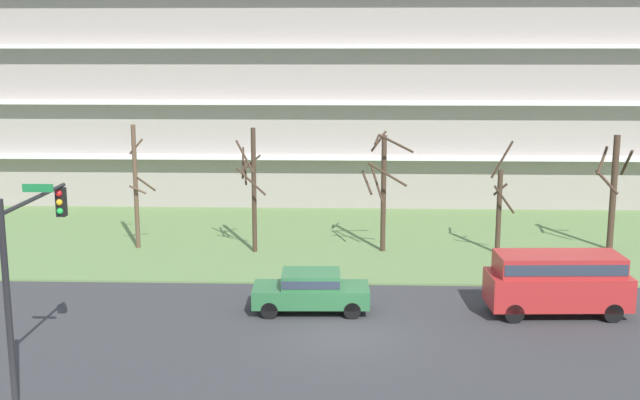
{
  "coord_description": "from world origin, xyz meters",
  "views": [
    {
      "loc": [
        0.25,
        -25.92,
        9.82
      ],
      "look_at": [
        -0.9,
        6.0,
        3.68
      ],
      "focal_mm": 43.76,
      "sensor_mm": 36.0,
      "label": 1
    }
  ],
  "objects_px": {
    "tree_far_right": "(613,190)",
    "van_red_near_left": "(558,279)",
    "tree_left": "(253,186)",
    "tree_center": "(383,187)",
    "tree_far_left": "(136,186)",
    "tree_right": "(499,206)",
    "sedan_green_center_left": "(311,290)",
    "traffic_signal_mast": "(29,257)"
  },
  "relations": [
    {
      "from": "tree_far_right",
      "to": "van_red_near_left",
      "type": "distance_m",
      "value": 11.13
    },
    {
      "from": "tree_right",
      "to": "sedan_green_center_left",
      "type": "distance_m",
      "value": 12.52
    },
    {
      "from": "tree_far_left",
      "to": "tree_left",
      "type": "distance_m",
      "value": 5.9
    },
    {
      "from": "tree_center",
      "to": "tree_right",
      "type": "distance_m",
      "value": 5.72
    },
    {
      "from": "tree_far_left",
      "to": "tree_left",
      "type": "relative_size",
      "value": 1.01
    },
    {
      "from": "tree_far_left",
      "to": "tree_left",
      "type": "bearing_deg",
      "value": -5.87
    },
    {
      "from": "tree_center",
      "to": "traffic_signal_mast",
      "type": "relative_size",
      "value": 0.99
    },
    {
      "from": "tree_far_right",
      "to": "traffic_signal_mast",
      "type": "xyz_separation_m",
      "value": [
        -21.98,
        -17.28,
        1.04
      ]
    },
    {
      "from": "tree_far_right",
      "to": "van_red_near_left",
      "type": "height_order",
      "value": "tree_far_right"
    },
    {
      "from": "tree_left",
      "to": "sedan_green_center_left",
      "type": "distance_m",
      "value": 9.53
    },
    {
      "from": "tree_right",
      "to": "sedan_green_center_left",
      "type": "height_order",
      "value": "tree_right"
    },
    {
      "from": "tree_far_left",
      "to": "traffic_signal_mast",
      "type": "distance_m",
      "value": 16.87
    },
    {
      "from": "tree_right",
      "to": "van_red_near_left",
      "type": "xyz_separation_m",
      "value": [
        0.54,
        -8.85,
        -0.99
      ]
    },
    {
      "from": "van_red_near_left",
      "to": "traffic_signal_mast",
      "type": "xyz_separation_m",
      "value": [
        -16.84,
        -7.55,
        2.73
      ]
    },
    {
      "from": "tree_right",
      "to": "sedan_green_center_left",
      "type": "xyz_separation_m",
      "value": [
        -8.73,
        -8.85,
        -1.52
      ]
    },
    {
      "from": "tree_left",
      "to": "tree_right",
      "type": "xyz_separation_m",
      "value": [
        11.97,
        0.23,
        -0.95
      ]
    },
    {
      "from": "tree_left",
      "to": "tree_center",
      "type": "relative_size",
      "value": 1.03
    },
    {
      "from": "tree_left",
      "to": "tree_right",
      "type": "distance_m",
      "value": 12.01
    },
    {
      "from": "tree_far_left",
      "to": "tree_center",
      "type": "xyz_separation_m",
      "value": [
        12.19,
        -0.3,
        0.11
      ]
    },
    {
      "from": "tree_center",
      "to": "tree_far_right",
      "type": "distance_m",
      "value": 11.35
    },
    {
      "from": "tree_far_left",
      "to": "tree_far_right",
      "type": "xyz_separation_m",
      "value": [
        23.51,
        0.5,
        -0.11
      ]
    },
    {
      "from": "tree_far_right",
      "to": "sedan_green_center_left",
      "type": "bearing_deg",
      "value": -145.97
    },
    {
      "from": "tree_right",
      "to": "tree_center",
      "type": "bearing_deg",
      "value": 179.25
    },
    {
      "from": "tree_right",
      "to": "traffic_signal_mast",
      "type": "xyz_separation_m",
      "value": [
        -16.3,
        -16.4,
        1.74
      ]
    },
    {
      "from": "tree_right",
      "to": "sedan_green_center_left",
      "type": "bearing_deg",
      "value": -134.62
    },
    {
      "from": "van_red_near_left",
      "to": "tree_far_left",
      "type": "bearing_deg",
      "value": -29.43
    },
    {
      "from": "tree_far_right",
      "to": "sedan_green_center_left",
      "type": "height_order",
      "value": "tree_far_right"
    },
    {
      "from": "tree_left",
      "to": "tree_right",
      "type": "height_order",
      "value": "tree_left"
    },
    {
      "from": "traffic_signal_mast",
      "to": "tree_center",
      "type": "bearing_deg",
      "value": 57.11
    },
    {
      "from": "tree_far_right",
      "to": "traffic_signal_mast",
      "type": "distance_m",
      "value": 27.98
    },
    {
      "from": "tree_far_left",
      "to": "tree_right",
      "type": "bearing_deg",
      "value": -1.2
    },
    {
      "from": "van_red_near_left",
      "to": "sedan_green_center_left",
      "type": "height_order",
      "value": "van_red_near_left"
    },
    {
      "from": "tree_far_left",
      "to": "tree_far_right",
      "type": "distance_m",
      "value": 23.51
    },
    {
      "from": "tree_right",
      "to": "traffic_signal_mast",
      "type": "distance_m",
      "value": 23.19
    },
    {
      "from": "tree_left",
      "to": "van_red_near_left",
      "type": "distance_m",
      "value": 15.31
    },
    {
      "from": "sedan_green_center_left",
      "to": "traffic_signal_mast",
      "type": "xyz_separation_m",
      "value": [
        -7.57,
        -7.55,
        3.26
      ]
    },
    {
      "from": "van_red_near_left",
      "to": "sedan_green_center_left",
      "type": "distance_m",
      "value": 9.28
    },
    {
      "from": "tree_far_right",
      "to": "tree_far_left",
      "type": "bearing_deg",
      "value": -178.77
    },
    {
      "from": "tree_center",
      "to": "tree_right",
      "type": "xyz_separation_m",
      "value": [
        5.65,
        -0.07,
        -0.92
      ]
    },
    {
      "from": "van_red_near_left",
      "to": "sedan_green_center_left",
      "type": "relative_size",
      "value": 1.19
    },
    {
      "from": "tree_right",
      "to": "van_red_near_left",
      "type": "distance_m",
      "value": 8.92
    },
    {
      "from": "tree_right",
      "to": "tree_far_right",
      "type": "distance_m",
      "value": 5.78
    }
  ]
}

